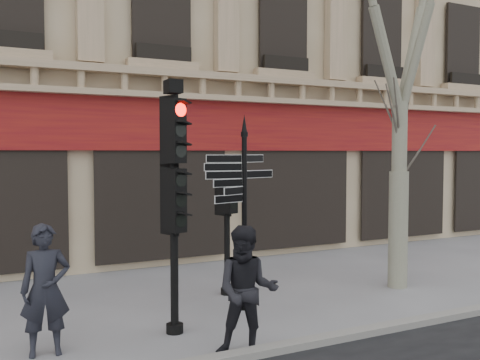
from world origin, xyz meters
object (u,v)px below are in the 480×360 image
Objects in this scene: traffic_signal_main at (174,175)px; traffic_signal_secondary at (227,202)px; pedestrian_b at (247,291)px; fingerpost at (244,179)px; pedestrian_a at (45,290)px.

traffic_signal_secondary is (1.75, 1.74, -0.67)m from traffic_signal_main.
fingerpost is at bearing 93.23° from pedestrian_b.
pedestrian_b is at bearing -129.43° from traffic_signal_secondary.
traffic_signal_main is at bearing 6.21° from pedestrian_a.
traffic_signal_main reaches higher than pedestrian_a.
traffic_signal_main is 2.54m from pedestrian_a.
traffic_signal_main is 2.21m from pedestrian_b.
traffic_signal_secondary is 1.45× the size of pedestrian_b.
traffic_signal_secondary is at bearing 98.99° from pedestrian_b.
fingerpost is 1.19m from traffic_signal_secondary.
pedestrian_b is (-1.15, -3.11, -0.95)m from traffic_signal_secondary.
pedestrian_b is (2.56, -1.33, -0.01)m from pedestrian_a.
traffic_signal_main is (-1.60, -0.68, 0.14)m from fingerpost.
fingerpost reaches higher than pedestrian_a.
traffic_signal_secondary reaches higher than pedestrian_a.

